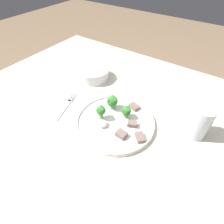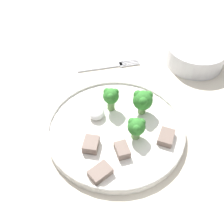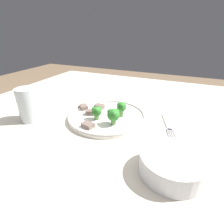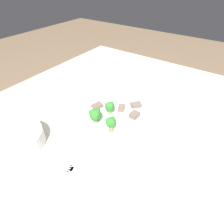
{
  "view_description": "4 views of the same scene",
  "coord_description": "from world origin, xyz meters",
  "px_view_note": "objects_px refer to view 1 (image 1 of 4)",
  "views": [
    {
      "loc": [
        0.28,
        -0.32,
        1.24
      ],
      "look_at": [
        0.01,
        0.06,
        0.77
      ],
      "focal_mm": 28.0,
      "sensor_mm": 36.0,
      "label": 1
    },
    {
      "loc": [
        0.39,
        0.07,
        1.18
      ],
      "look_at": [
        0.04,
        0.04,
        0.79
      ],
      "focal_mm": 42.0,
      "sensor_mm": 36.0,
      "label": 2
    },
    {
      "loc": [
        -0.21,
        0.58,
        1.05
      ],
      "look_at": [
        0.03,
        0.03,
        0.77
      ],
      "focal_mm": 28.0,
      "sensor_mm": 36.0,
      "label": 3
    },
    {
      "loc": [
        -0.35,
        -0.21,
        1.18
      ],
      "look_at": [
        0.05,
        0.07,
        0.78
      ],
      "focal_mm": 28.0,
      "sensor_mm": 36.0,
      "label": 4
    }
  ],
  "objects_px": {
    "fork": "(66,106)",
    "cream_bowl": "(94,74)",
    "drinking_glass": "(198,123)",
    "dinner_plate": "(116,122)"
  },
  "relations": [
    {
      "from": "dinner_plate",
      "to": "drinking_glass",
      "type": "bearing_deg",
      "value": 25.57
    },
    {
      "from": "fork",
      "to": "drinking_glass",
      "type": "xyz_separation_m",
      "value": [
        0.47,
        0.16,
        0.05
      ]
    },
    {
      "from": "cream_bowl",
      "to": "drinking_glass",
      "type": "relative_size",
      "value": 1.24
    },
    {
      "from": "dinner_plate",
      "to": "cream_bowl",
      "type": "distance_m",
      "value": 0.32
    },
    {
      "from": "dinner_plate",
      "to": "fork",
      "type": "height_order",
      "value": "dinner_plate"
    },
    {
      "from": "dinner_plate",
      "to": "cream_bowl",
      "type": "height_order",
      "value": "cream_bowl"
    },
    {
      "from": "fork",
      "to": "cream_bowl",
      "type": "bearing_deg",
      "value": 99.22
    },
    {
      "from": "drinking_glass",
      "to": "cream_bowl",
      "type": "bearing_deg",
      "value": 172.17
    },
    {
      "from": "fork",
      "to": "dinner_plate",
      "type": "bearing_deg",
      "value": 10.14
    },
    {
      "from": "dinner_plate",
      "to": "cream_bowl",
      "type": "xyz_separation_m",
      "value": [
        -0.26,
        0.19,
        0.02
      ]
    }
  ]
}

